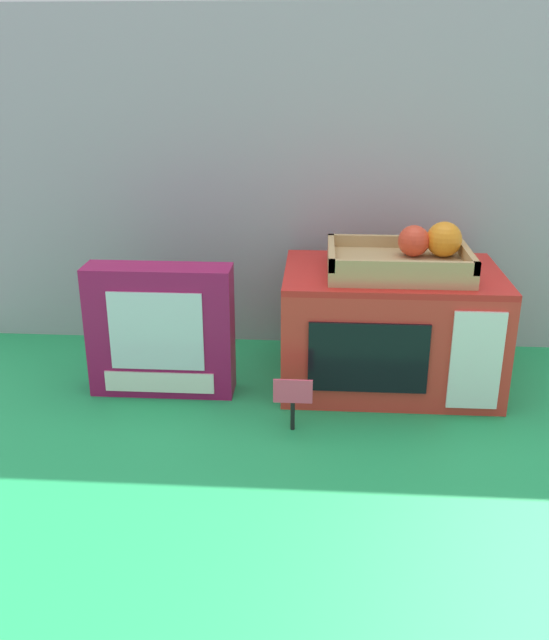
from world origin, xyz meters
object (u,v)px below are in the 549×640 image
price_sign (290,397)px  food_groups_crate (403,258)px  toy_microwave (387,327)px  cookie_set_box (158,331)px

price_sign → food_groups_crate: bearing=44.4°
toy_microwave → price_sign: (-0.19, -0.21, -0.05)m
food_groups_crate → price_sign: food_groups_crate is taller
food_groups_crate → toy_microwave: bearing=156.7°
toy_microwave → cookie_set_box: cookie_set_box is taller
food_groups_crate → cookie_set_box: food_groups_crate is taller
toy_microwave → price_sign: toy_microwave is taller
cookie_set_box → price_sign: cookie_set_box is taller
toy_microwave → cookie_set_box: bearing=-170.7°
food_groups_crate → cookie_set_box: bearing=-172.3°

